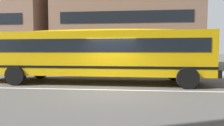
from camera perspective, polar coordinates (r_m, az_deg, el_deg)
name	(u,v)px	position (r m, az deg, el deg)	size (l,w,h in m)	color
ground_plane	(109,90)	(8.45, -0.88, -8.64)	(400.00, 400.00, 0.00)	#54514F
sidewalk_far	(118,72)	(15.56, 1.82, -3.07)	(120.00, 3.00, 0.01)	gray
lane_centreline	(109,90)	(8.45, -0.88, -8.62)	(110.00, 0.16, 0.01)	silver
school_bus	(97,51)	(10.38, -4.94, 3.72)	(13.75, 3.40, 3.06)	yellow
apartment_block_far_left	(10,17)	(29.14, -30.02, 12.63)	(14.09, 13.46, 13.30)	#93705B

